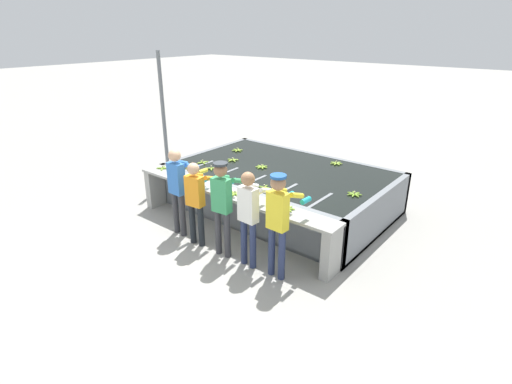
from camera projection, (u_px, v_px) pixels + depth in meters
The scene contains 21 objects.
ground_plane at pixel (221, 239), 7.47m from camera, with size 80.00×80.00×0.00m, color #A3A099.
wash_tank at pixel (280, 188), 8.66m from camera, with size 4.54×2.90×0.89m.
work_ledge at pixel (228, 205), 7.39m from camera, with size 4.54×0.45×0.89m.
worker_0 at pixel (178, 184), 7.32m from camera, with size 0.42×0.72×1.68m.
worker_1 at pixel (196, 197), 6.99m from camera, with size 0.46×0.72×1.56m.
worker_2 at pixel (223, 200), 6.60m from camera, with size 0.44×0.73×1.69m.
worker_3 at pixel (250, 211), 6.31m from camera, with size 0.43×0.72×1.64m.
worker_4 at pixel (279, 216), 5.99m from camera, with size 0.42×0.73×1.71m.
banana_bunch_floating_0 at pixel (233, 160), 9.01m from camera, with size 0.28×0.27×0.08m.
banana_bunch_floating_1 at pixel (264, 187), 7.46m from camera, with size 0.28×0.28×0.08m.
banana_bunch_floating_2 at pixel (203, 162), 8.85m from camera, with size 0.27×0.27×0.08m.
banana_bunch_floating_3 at pixel (262, 167), 8.57m from camera, with size 0.28×0.28×0.08m.
banana_bunch_floating_4 at pixel (354, 194), 7.16m from camera, with size 0.28×0.28×0.08m.
banana_bunch_floating_5 at pixel (237, 150), 9.73m from camera, with size 0.28×0.27×0.08m.
banana_bunch_floating_6 at pixel (336, 163), 8.79m from camera, with size 0.28×0.28×0.08m.
banana_bunch_floating_7 at pixel (211, 168), 8.48m from camera, with size 0.22×0.22×0.08m.
banana_bunch_ledge_0 at pixel (163, 168), 8.47m from camera, with size 0.25×0.25×0.08m.
banana_bunch_ledge_1 at pixel (235, 194), 7.17m from camera, with size 0.28×0.28×0.08m.
banana_bunch_ledge_2 at pixel (287, 209), 6.57m from camera, with size 0.28×0.28×0.08m.
knife_0 at pixel (188, 180), 7.83m from camera, with size 0.23×0.30×0.02m.
support_post_left at pixel (164, 120), 9.63m from camera, with size 0.09×0.09×3.20m.
Camera 1 is at (4.64, -4.70, 3.67)m, focal length 28.00 mm.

